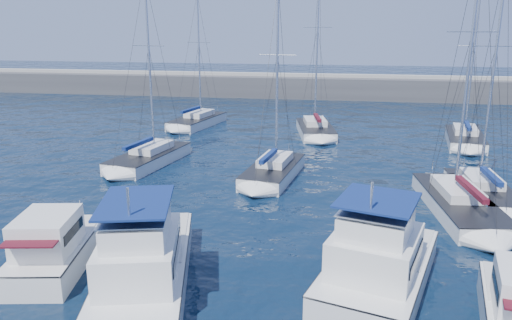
% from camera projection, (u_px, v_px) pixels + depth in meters
% --- Properties ---
extents(ground, '(220.00, 220.00, 0.00)m').
position_uv_depth(ground, '(266.00, 250.00, 24.51)').
color(ground, black).
rests_on(ground, ground).
extents(breakwater, '(160.00, 6.00, 4.45)m').
position_uv_depth(breakwater, '(316.00, 90.00, 73.67)').
color(breakwater, '#424244').
rests_on(breakwater, ground).
extents(motor_yacht_port_outer, '(3.83, 6.78, 3.20)m').
position_uv_depth(motor_yacht_port_outer, '(54.00, 250.00, 22.38)').
color(motor_yacht_port_outer, silver).
rests_on(motor_yacht_port_outer, ground).
extents(motor_yacht_port_inner, '(5.77, 10.61, 4.69)m').
position_uv_depth(motor_yacht_port_inner, '(144.00, 265.00, 20.55)').
color(motor_yacht_port_inner, silver).
rests_on(motor_yacht_port_inner, ground).
extents(motor_yacht_stbd_inner, '(5.97, 8.94, 4.69)m').
position_uv_depth(motor_yacht_stbd_inner, '(377.00, 265.00, 20.57)').
color(motor_yacht_stbd_inner, silver).
rests_on(motor_yacht_stbd_inner, ground).
extents(sailboat_mid_a, '(4.60, 8.64, 14.50)m').
position_uv_depth(sailboat_mid_a, '(149.00, 157.00, 39.16)').
color(sailboat_mid_a, silver).
rests_on(sailboat_mid_a, ground).
extents(sailboat_mid_c, '(4.04, 8.01, 13.75)m').
position_uv_depth(sailboat_mid_c, '(273.00, 171.00, 35.63)').
color(sailboat_mid_c, silver).
rests_on(sailboat_mid_c, ground).
extents(sailboat_mid_d, '(4.16, 9.64, 16.52)m').
position_uv_depth(sailboat_mid_d, '(459.00, 203.00, 29.23)').
color(sailboat_mid_d, silver).
rests_on(sailboat_mid_d, ground).
extents(sailboat_mid_e, '(3.29, 7.61, 15.09)m').
position_uv_depth(sailboat_mid_e, '(482.00, 192.00, 31.20)').
color(sailboat_mid_e, silver).
rests_on(sailboat_mid_e, ground).
extents(sailboat_back_a, '(4.88, 8.53, 13.93)m').
position_uv_depth(sailboat_back_a, '(198.00, 121.00, 53.52)').
color(sailboat_back_a, silver).
rests_on(sailboat_back_a, ground).
extents(sailboat_back_b, '(4.44, 8.26, 16.55)m').
position_uv_depth(sailboat_back_b, '(315.00, 129.00, 49.30)').
color(sailboat_back_b, silver).
rests_on(sailboat_back_b, ground).
extents(sailboat_back_c, '(4.12, 8.32, 13.96)m').
position_uv_depth(sailboat_back_c, '(465.00, 138.00, 45.57)').
color(sailboat_back_c, silver).
rests_on(sailboat_back_c, ground).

